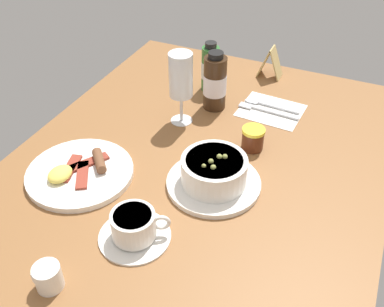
{
  "coord_description": "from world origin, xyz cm",
  "views": [
    {
      "loc": [
        -72.53,
        -31.25,
        65.7
      ],
      "look_at": [
        -2.35,
        0.22,
        4.44
      ],
      "focal_mm": 41.51,
      "sensor_mm": 36.0,
      "label": 1
    }
  ],
  "objects": [
    {
      "name": "ground_plane",
      "position": [
        0.0,
        0.0,
        -1.5
      ],
      "size": [
        110.0,
        84.0,
        3.0
      ],
      "primitive_type": "cube",
      "color": "brown"
    },
    {
      "name": "breakfast_plate",
      "position": [
        -14.78,
        22.15,
        0.94
      ],
      "size": [
        23.79,
        23.79,
        3.7
      ],
      "color": "white",
      "rests_on": "ground_plane"
    },
    {
      "name": "porridge_bowl",
      "position": [
        -5.46,
        -6.32,
        3.54
      ],
      "size": [
        20.54,
        20.54,
        7.89
      ],
      "color": "white",
      "rests_on": "ground_plane"
    },
    {
      "name": "coffee_cup",
      "position": [
        -25.29,
        1.88,
        2.81
      ],
      "size": [
        13.97,
        13.97,
        6.11
      ],
      "color": "white",
      "rests_on": "ground_plane"
    },
    {
      "name": "wine_glass",
      "position": [
        14.24,
        10.65,
        12.59
      ],
      "size": [
        5.94,
        5.94,
        19.11
      ],
      "color": "white",
      "rests_on": "ground_plane"
    },
    {
      "name": "menu_card",
      "position": [
        47.1,
        -3.39,
        4.57
      ],
      "size": [
        5.05,
        7.12,
        9.28
      ],
      "color": "tan",
      "rests_on": "ground_plane"
    },
    {
      "name": "sauce_bottle_green",
      "position": [
        32.54,
        10.24,
        6.61
      ],
      "size": [
        5.02,
        5.02,
        14.38
      ],
      "color": "#337233",
      "rests_on": "ground_plane"
    },
    {
      "name": "creamer_jug",
      "position": [
        -40.84,
        9.81,
        2.5
      ],
      "size": [
        5.56,
        4.91,
        5.42
      ],
      "color": "white",
      "rests_on": "ground_plane"
    },
    {
      "name": "sauce_bottle_brown",
      "position": [
        24.09,
        5.46,
        7.46
      ],
      "size": [
        6.19,
        6.19,
        16.11
      ],
      "color": "#382314",
      "rests_on": "ground_plane"
    },
    {
      "name": "cutlery_setting",
      "position": [
        28.56,
        -8.95,
        0.26
      ],
      "size": [
        14.94,
        17.25,
        0.9
      ],
      "color": "white",
      "rests_on": "ground_plane"
    },
    {
      "name": "jam_jar",
      "position": [
        10.67,
        -9.82,
        2.84
      ],
      "size": [
        5.5,
        5.5,
        5.61
      ],
      "color": "#4D2211",
      "rests_on": "ground_plane"
    }
  ]
}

